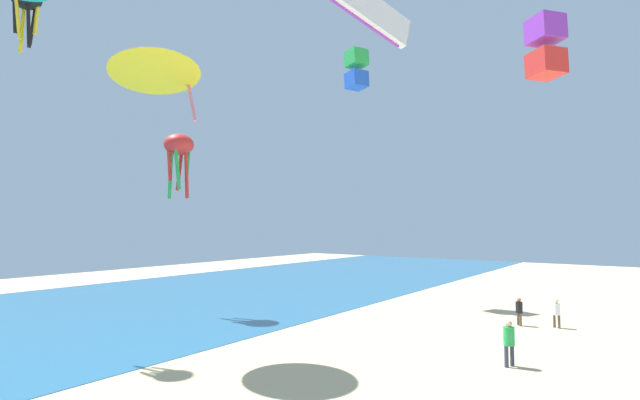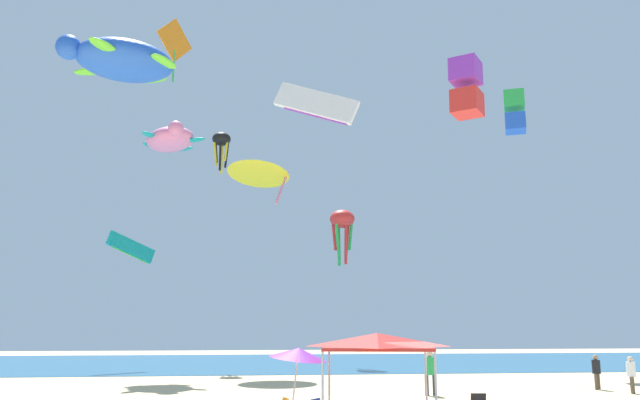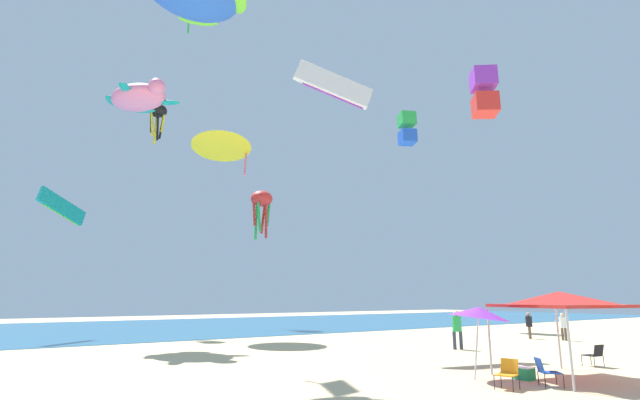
{
  "view_description": "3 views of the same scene",
  "coord_description": "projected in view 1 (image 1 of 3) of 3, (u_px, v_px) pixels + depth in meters",
  "views": [
    {
      "loc": [
        -17.96,
        2.56,
        5.89
      ],
      "look_at": [
        -1.58,
        14.33,
        6.93
      ],
      "focal_mm": 26.48,
      "sensor_mm": 36.0,
      "label": 1
    },
    {
      "loc": [
        -5.36,
        -20.14,
        3.0
      ],
      "look_at": [
        -1.58,
        12.62,
        9.54
      ],
      "focal_mm": 35.53,
      "sensor_mm": 36.0,
      "label": 2
    },
    {
      "loc": [
        -16.7,
        -8.78,
        2.58
      ],
      "look_at": [
        -1.58,
        13.77,
        8.18
      ],
      "focal_mm": 26.42,
      "sensor_mm": 36.0,
      "label": 3
    }
  ],
  "objects": [
    {
      "name": "ocean_strip",
      "position": [
        104.0,
        310.0,
        32.5
      ],
      "size": [
        120.0,
        27.91,
        0.02
      ],
      "primitive_type": "cube",
      "color": "#28668E",
      "rests_on": "ground"
    },
    {
      "name": "kite_octopus_red",
      "position": [
        179.0,
        148.0,
        31.68
      ],
      "size": [
        1.97,
        1.97,
        4.37
      ],
      "rotation": [
        0.0,
        0.0,
        2.91
      ],
      "color": "red"
    },
    {
      "name": "kite_delta_yellow",
      "position": [
        155.0,
        66.0,
        22.31
      ],
      "size": [
        5.67,
        5.7,
        3.58
      ],
      "rotation": [
        0.0,
        0.0,
        2.68
      ],
      "color": "yellow"
    },
    {
      "name": "person_watching_sky",
      "position": [
        519.0,
        309.0,
        27.44
      ],
      "size": [
        0.38,
        0.38,
        1.62
      ],
      "rotation": [
        0.0,
        0.0,
        0.68
      ],
      "color": "brown",
      "rests_on": "ground"
    },
    {
      "name": "kite_box_purple",
      "position": [
        546.0,
        47.0,
        20.82
      ],
      "size": [
        1.79,
        1.79,
        2.7
      ],
      "rotation": [
        0.0,
        0.0,
        5.63
      ],
      "color": "purple"
    },
    {
      "name": "kite_octopus_black",
      "position": [
        26.0,
        2.0,
        24.17
      ],
      "size": [
        1.46,
        1.46,
        3.25
      ],
      "rotation": [
        0.0,
        0.0,
        2.53
      ],
      "color": "black"
    },
    {
      "name": "kite_box_green",
      "position": [
        357.0,
        69.0,
        37.5
      ],
      "size": [
        1.88,
        1.92,
        3.07
      ],
      "rotation": [
        0.0,
        0.0,
        2.74
      ],
      "color": "green"
    },
    {
      "name": "person_near_umbrella",
      "position": [
        509.0,
        339.0,
        19.55
      ],
      "size": [
        0.47,
        0.45,
        1.91
      ],
      "rotation": [
        0.0,
        0.0,
        5.82
      ],
      "color": "#33384C",
      "rests_on": "ground"
    },
    {
      "name": "person_kite_handler",
      "position": [
        556.0,
        311.0,
        26.82
      ],
      "size": [
        0.39,
        0.41,
        1.62
      ],
      "rotation": [
        0.0,
        0.0,
        1.14
      ],
      "color": "brown",
      "rests_on": "ground"
    },
    {
      "name": "kite_parafoil_white",
      "position": [
        364.0,
        6.0,
        18.95
      ],
      "size": [
        4.55,
        2.08,
        2.87
      ],
      "rotation": [
        0.0,
        0.0,
        5.86
      ],
      "color": "white"
    }
  ]
}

